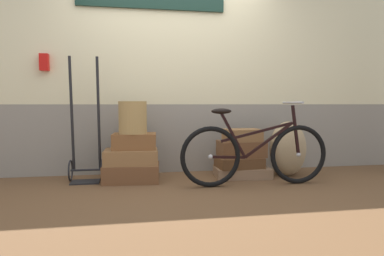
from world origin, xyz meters
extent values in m
cube|color=brown|center=(0.00, 0.00, -0.03)|extent=(9.08, 5.20, 0.06)
cube|color=gray|center=(0.00, 0.85, 0.44)|extent=(7.08, 0.20, 0.88)
cube|color=beige|center=(0.00, 0.85, 1.78)|extent=(7.08, 0.20, 1.81)
cube|color=#142D23|center=(-0.28, 0.73, 2.18)|extent=(1.83, 0.04, 0.22)
cube|color=red|center=(-1.55, 0.71, 1.38)|extent=(0.10, 0.08, 0.20)
cube|color=brown|center=(-0.55, 0.30, 0.10)|extent=(0.65, 0.45, 0.20)
cube|color=olive|center=(-0.55, 0.33, 0.28)|extent=(0.61, 0.43, 0.17)
cube|color=brown|center=(-0.51, 0.35, 0.46)|extent=(0.51, 0.37, 0.18)
cube|color=#937051|center=(0.78, 0.34, 0.06)|extent=(0.68, 0.49, 0.12)
cube|color=brown|center=(0.73, 0.31, 0.18)|extent=(0.55, 0.40, 0.13)
cube|color=brown|center=(0.77, 0.36, 0.34)|extent=(0.54, 0.36, 0.19)
cube|color=olive|center=(0.78, 0.33, 0.51)|extent=(0.45, 0.32, 0.15)
cylinder|color=#A8844C|center=(-0.53, 0.33, 0.73)|extent=(0.32, 0.32, 0.37)
torus|color=black|center=(-1.24, 0.44, 0.12)|extent=(0.02, 0.25, 0.25)
torus|color=black|center=(-0.88, 0.44, 0.12)|extent=(0.02, 0.25, 0.25)
cylinder|color=black|center=(-1.06, 0.44, 0.12)|extent=(0.36, 0.02, 0.02)
cylinder|color=black|center=(-1.21, 0.44, 0.77)|extent=(0.03, 0.14, 1.30)
cylinder|color=black|center=(-0.91, 0.44, 0.77)|extent=(0.03, 0.14, 1.30)
cube|color=black|center=(-1.06, 0.33, 0.01)|extent=(0.32, 0.22, 0.02)
ellipsoid|color=tan|center=(1.36, 0.31, 0.34)|extent=(0.45, 0.38, 0.67)
torus|color=black|center=(0.29, -0.11, 0.33)|extent=(0.65, 0.06, 0.65)
sphere|color=#B2B2B7|center=(0.29, -0.11, 0.33)|extent=(0.05, 0.05, 0.05)
torus|color=black|center=(1.28, -0.11, 0.33)|extent=(0.65, 0.06, 0.65)
sphere|color=#B2B2B7|center=(1.28, -0.11, 0.33)|extent=(0.05, 0.05, 0.05)
cube|color=black|center=(0.93, -0.11, 0.50)|extent=(0.55, 0.03, 0.39)
cube|color=black|center=(0.53, -0.11, 0.55)|extent=(0.29, 0.03, 0.49)
cube|color=black|center=(0.48, -0.11, 0.32)|extent=(0.38, 0.03, 0.04)
cube|color=black|center=(0.80, -0.11, 0.59)|extent=(0.81, 0.03, 0.22)
cube|color=black|center=(1.24, -0.11, 0.60)|extent=(0.11, 0.03, 0.55)
ellipsoid|color=black|center=(0.40, -0.11, 0.81)|extent=(0.22, 0.09, 0.06)
cylinder|color=#A5A5AD|center=(1.20, -0.11, 0.90)|extent=(0.03, 0.46, 0.02)
camera|label=1|loc=(-0.50, -3.53, 0.89)|focal=31.25mm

